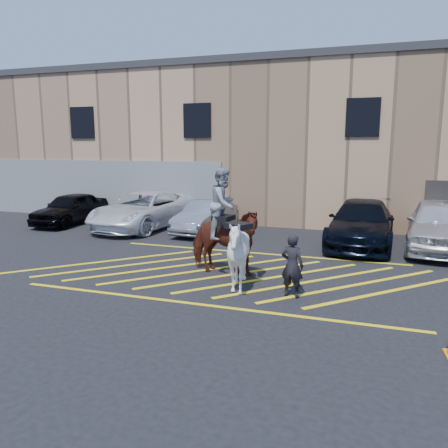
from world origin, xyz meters
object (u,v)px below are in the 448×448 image
(car_white_pickup, at_px, (144,210))
(car_blue_suv, at_px, (361,223))
(mounted_bay, at_px, (224,233))
(car_silver_sedan, at_px, (205,217))
(saddled_white, at_px, (238,254))
(handler, at_px, (292,266))
(car_white_suv, at_px, (440,225))
(car_black_suv, at_px, (71,208))

(car_white_pickup, xyz_separation_m, car_blue_suv, (8.94, -0.35, 0.00))
(car_white_pickup, height_order, car_blue_suv, car_blue_suv)
(mounted_bay, bearing_deg, car_silver_sedan, 115.51)
(car_silver_sedan, height_order, saddled_white, saddled_white)
(handler, bearing_deg, car_blue_suv, -90.56)
(car_silver_sedan, bearing_deg, car_white_suv, 1.67)
(car_blue_suv, height_order, mounted_bay, mounted_bay)
(car_silver_sedan, height_order, mounted_bay, mounted_bay)
(car_black_suv, bearing_deg, handler, -29.91)
(car_white_pickup, bearing_deg, car_blue_suv, 4.13)
(car_black_suv, distance_m, car_white_suv, 15.16)
(car_silver_sedan, bearing_deg, car_black_suv, -175.41)
(handler, distance_m, saddled_white, 1.34)
(car_white_pickup, height_order, saddled_white, saddled_white)
(car_silver_sedan, distance_m, saddled_white, 7.40)
(car_white_pickup, relative_size, saddled_white, 2.58)
(car_blue_suv, bearing_deg, car_white_suv, 1.01)
(car_white_suv, bearing_deg, car_blue_suv, -175.62)
(car_white_pickup, xyz_separation_m, mounted_bay, (5.45, -5.52, 0.41))
(car_white_suv, bearing_deg, car_black_suv, -175.12)
(car_blue_suv, xyz_separation_m, car_white_suv, (2.54, -0.07, 0.09))
(car_silver_sedan, distance_m, car_white_suv, 8.65)
(car_black_suv, bearing_deg, saddled_white, -33.04)
(car_white_suv, xyz_separation_m, handler, (-3.96, -6.26, -0.11))
(car_black_suv, height_order, car_white_pickup, car_white_pickup)
(car_black_suv, xyz_separation_m, car_silver_sedan, (6.52, 0.06, -0.06))
(mounted_bay, bearing_deg, handler, -29.28)
(handler, height_order, saddled_white, saddled_white)
(car_white_suv, distance_m, mounted_bay, 7.90)
(handler, bearing_deg, car_silver_sedan, -42.73)
(car_black_suv, xyz_separation_m, car_white_suv, (15.16, -0.31, 0.17))
(car_black_suv, height_order, car_silver_sedan, car_black_suv)
(car_white_suv, height_order, saddled_white, saddled_white)
(car_white_pickup, relative_size, mounted_bay, 1.89)
(car_blue_suv, bearing_deg, mounted_bay, -121.34)
(car_black_suv, distance_m, car_white_pickup, 3.68)
(car_blue_suv, bearing_deg, handler, -99.91)
(car_white_pickup, relative_size, handler, 3.68)
(car_white_suv, bearing_deg, car_silver_sedan, -176.38)
(car_blue_suv, bearing_deg, car_white_pickup, -179.58)
(car_white_pickup, height_order, car_silver_sedan, car_white_pickup)
(car_blue_suv, distance_m, car_white_suv, 2.55)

